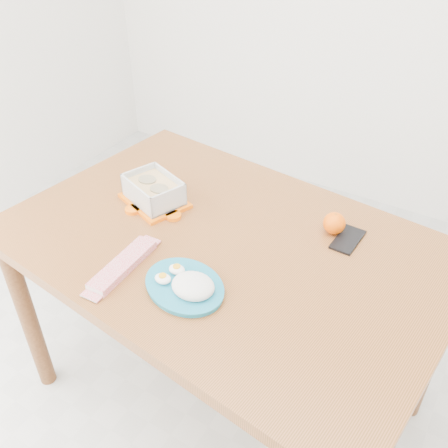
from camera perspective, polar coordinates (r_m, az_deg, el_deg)
The scene contains 7 objects.
ground at distance 1.95m, azimuth -1.82°, elevation -22.14°, with size 3.50×3.50×0.00m, color #B7B7B2.
dining_table at distance 1.52m, azimuth -0.00°, elevation -4.53°, with size 1.39×1.01×0.75m.
food_container at distance 1.62m, azimuth -8.03°, elevation 3.75°, with size 0.25×0.22×0.09m.
orange_fruit at distance 1.51m, azimuth 12.49°, elevation 0.09°, with size 0.07×0.07×0.07m, color orange.
rice_plate at distance 1.30m, azimuth -4.25°, elevation -6.90°, with size 0.29×0.29×0.06m.
candy_bar at distance 1.39m, azimuth -11.48°, elevation -4.61°, with size 0.24×0.06×0.02m, color red.
smartphone at distance 1.51m, azimuth 13.96°, elevation -1.73°, with size 0.07×0.13×0.01m, color black.
Camera 1 is at (0.57, -0.83, 1.66)m, focal length 40.00 mm.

